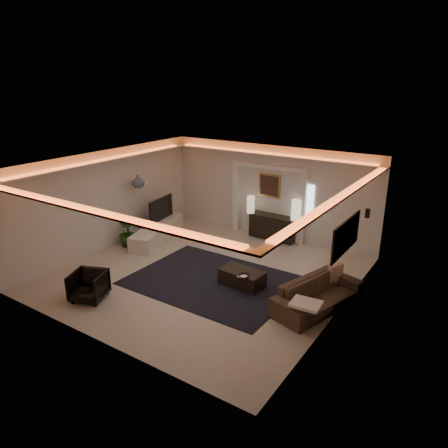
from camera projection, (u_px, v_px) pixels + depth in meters
The scene contains 33 objects.
floor at pixel (205, 274), 10.96m from camera, with size 7.00×7.00×0.00m, color #BEAFA0.
ceiling at pixel (203, 164), 10.00m from camera, with size 7.00×7.00×0.00m, color white.
wall_back at pixel (270, 191), 13.23m from camera, with size 7.00×7.00×0.00m, color beige.
wall_front at pixel (91, 273), 7.73m from camera, with size 7.00×7.00×0.00m, color beige.
wall_left at pixel (107, 200), 12.31m from camera, with size 7.00×7.00×0.00m, color beige.
wall_right at pixel (342, 252), 8.65m from camera, with size 7.00×7.00×0.00m, color beige.
cove_soffit at pixel (203, 175), 10.09m from camera, with size 7.00×7.00×0.04m, color silver.
daylight_slit at pixel (310, 201), 12.55m from camera, with size 0.25×0.03×1.00m, color white.
area_rug at pixel (213, 281), 10.59m from camera, with size 4.00×3.00×0.01m, color black.
pilaster_left at pixel (237, 197), 13.87m from camera, with size 0.22×0.20×2.20m, color silver.
pilaster_right at pixel (302, 209), 12.67m from camera, with size 0.22×0.20×2.20m, color silver.
alcove_header at pixel (269, 167), 12.89m from camera, with size 2.52×0.20×0.12m, color silver.
painting_frame at pixel (269, 185), 13.14m from camera, with size 0.74×0.04×0.74m, color tan.
painting_canvas at pixel (269, 186), 13.12m from camera, with size 0.62×0.02×0.62m, color #4C2D1E.
art_panel_frame at pixel (346, 236), 8.82m from camera, with size 0.04×1.64×0.74m, color black.
art_panel_gold at pixel (345, 236), 8.84m from camera, with size 0.02×1.50×0.62m, color tan.
wall_sconce at pixel (367, 213), 10.37m from camera, with size 0.12×0.12×0.22m, color black.
wall_niche at pixel (142, 184), 13.31m from camera, with size 0.10×0.55×0.04m, color silver.
console at pixel (273, 227), 13.23m from camera, with size 1.49×0.46×0.74m, color black.
lamp_left at pixel (251, 203), 13.29m from camera, with size 0.24×0.24×0.54m, color #CCBD8F.
lamp_right at pixel (296, 210), 12.62m from camera, with size 0.28×0.28×0.63m, color #F8EDC7.
media_ledge at pixel (157, 232), 13.28m from camera, with size 0.67×2.68×0.50m, color beige.
tv at pixel (158, 209), 13.59m from camera, with size 0.17×1.27×0.73m, color black.
figurine at pixel (163, 212), 13.85m from camera, with size 0.14×0.14×0.37m, color black.
ginger_jar at pixel (138, 181), 12.73m from camera, with size 0.39×0.39×0.41m, color #344054.
plant at pixel (127, 232), 12.66m from camera, with size 0.50×0.50×0.90m, color #163C0D.
sofa at pixel (318, 295), 9.27m from camera, with size 0.88×2.24×0.66m, color black.
throw_blanket at pixel (306, 304), 8.45m from camera, with size 0.59×0.48×0.06m, color silver.
throw_pillow at pixel (335, 273), 9.79m from camera, with size 0.12×0.41×0.41m, color tan.
coffee_table at pixel (242, 278), 10.31m from camera, with size 1.07×0.59×0.40m, color black.
bowl at pixel (244, 276), 9.88m from camera, with size 0.26×0.26×0.06m, color black.
magazine at pixel (242, 276), 9.91m from camera, with size 0.21×0.15×0.03m, color #FFE9CC.
armchair at pixel (89, 286), 9.62m from camera, with size 0.73×0.75×0.69m, color black.
Camera 1 is at (5.90, -7.98, 4.85)m, focal length 33.83 mm.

